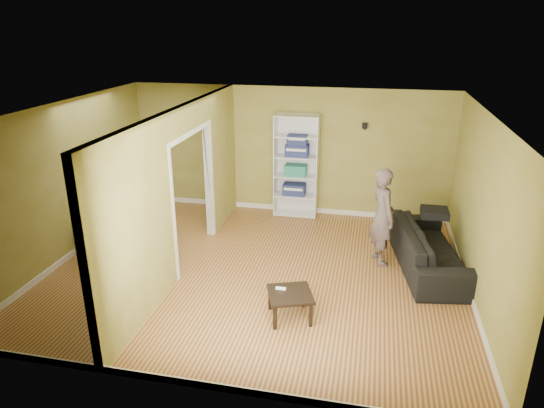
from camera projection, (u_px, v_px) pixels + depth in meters
The scene contains 16 objects.
room_shell at pixel (256, 195), 7.40m from camera, with size 6.50×6.50×6.50m.
partition at pixel (183, 190), 7.63m from camera, with size 0.22×5.50×2.60m, color olive, non-canonical shape.
wall_speaker at pixel (365, 126), 9.35m from camera, with size 0.10×0.10×0.10m, color black.
sofa at pixel (430, 242), 7.83m from camera, with size 1.00×2.33×0.89m, color #2D2E30.
person at pixel (383, 208), 7.84m from camera, with size 0.54×0.69×1.91m, color slate.
bookshelf at pixel (297, 166), 9.83m from camera, with size 0.88×0.38×2.09m.
paper_box_navy_a at pixel (294, 189), 9.96m from camera, with size 0.45×0.29×0.23m, color navy.
paper_box_teal at pixel (296, 170), 9.82m from camera, with size 0.44×0.28×0.22m, color #17584F.
paper_box_navy_b at pixel (297, 150), 9.66m from camera, with size 0.45×0.30×0.23m, color navy.
paper_box_navy_c at pixel (297, 141), 9.60m from camera, with size 0.39×0.25×0.20m, color navy.
coffee_table at pixel (290, 297), 6.51m from camera, with size 0.57×0.57×0.38m.
game_controller at pixel (281, 288), 6.57m from camera, with size 0.14×0.04×0.03m, color white.
dining_table at pixel (122, 213), 8.46m from camera, with size 1.16×0.77×0.73m.
chair_left at pixel (88, 215), 8.70m from camera, with size 0.48×0.48×1.05m, color tan, non-canonical shape.
chair_near at pixel (107, 239), 7.94m from camera, with size 0.40×0.40×0.88m, color tan, non-canonical shape.
chair_far at pixel (140, 211), 9.07m from camera, with size 0.42×0.42×0.91m, color tan, non-canonical shape.
Camera 1 is at (1.69, -6.76, 3.79)m, focal length 32.00 mm.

